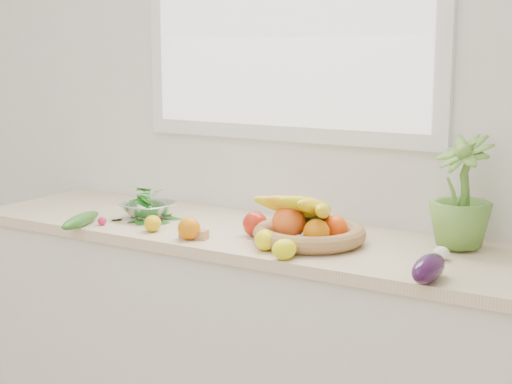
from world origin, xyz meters
The scene contains 18 objects.
back_wall centered at (0.00, 2.25, 1.35)m, with size 4.50×0.02×2.70m, color white.
counter_cabinet centered at (0.00, 1.95, 0.43)m, with size 2.20×0.58×0.86m, color silver.
countertop centered at (0.00, 1.95, 0.88)m, with size 2.24×0.62×0.04m, color beige.
orange_loose centered at (-0.10, 1.72, 0.94)m, with size 0.08×0.08×0.08m, color orange.
lemon_a centered at (-0.28, 1.75, 0.93)m, with size 0.06×0.08×0.06m, color gold.
lemon_b centered at (0.32, 1.67, 0.93)m, with size 0.07×0.08×0.07m, color #FFFA0D.
lemon_c centered at (0.21, 1.74, 0.93)m, with size 0.07×0.09×0.07m, color yellow.
apple centered at (0.07, 1.89, 0.94)m, with size 0.09×0.09×0.09m, color #B6210E.
ginger centered at (-0.09, 1.74, 0.92)m, with size 0.10×0.04×0.03m, color tan.
garlic_a centered at (0.28, 1.83, 0.92)m, with size 0.05×0.05×0.04m, color beige.
garlic_b centered at (0.74, 1.92, 0.92)m, with size 0.05×0.05×0.04m, color white.
garlic_c centered at (0.40, 1.81, 0.92)m, with size 0.05×0.05×0.04m, color white.
eggplant centered at (0.78, 1.68, 0.94)m, with size 0.07×0.20×0.08m, color #2F0F37.
cucumber centered at (-0.56, 1.67, 0.92)m, with size 0.05×0.26×0.05m, color #1B591A.
radish centered at (-0.51, 1.73, 0.92)m, with size 0.03×0.03×0.03m, color #C7184A.
potted_herb centered at (0.74, 2.09, 1.10)m, with size 0.21×0.21×0.37m, color #5D9034.
fruit_basket centered at (0.28, 1.90, 0.95)m, with size 0.48×0.48×0.19m.
colander_with_spinach centered at (-0.43, 1.90, 0.96)m, with size 0.21×0.21×0.11m.
Camera 1 is at (1.50, -0.41, 1.56)m, focal length 55.00 mm.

